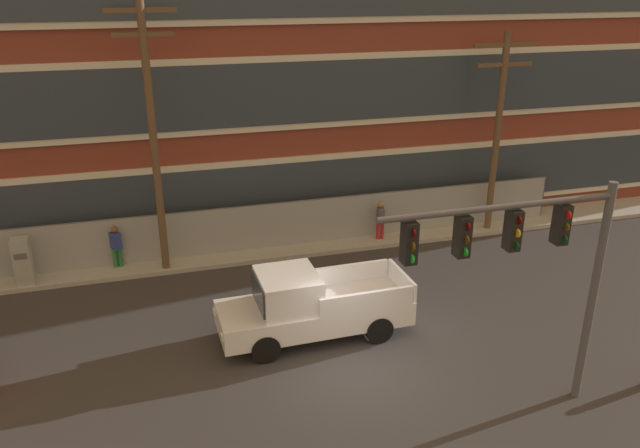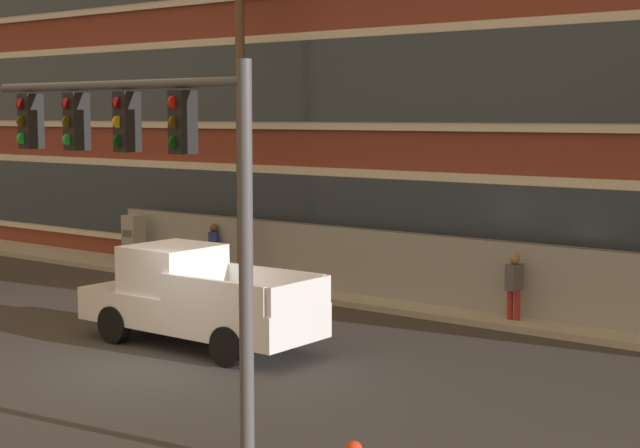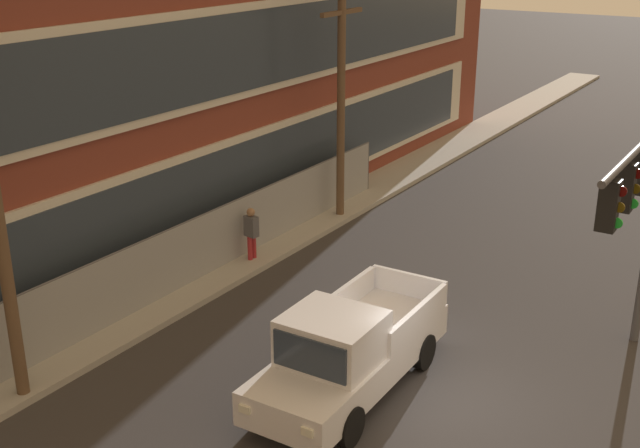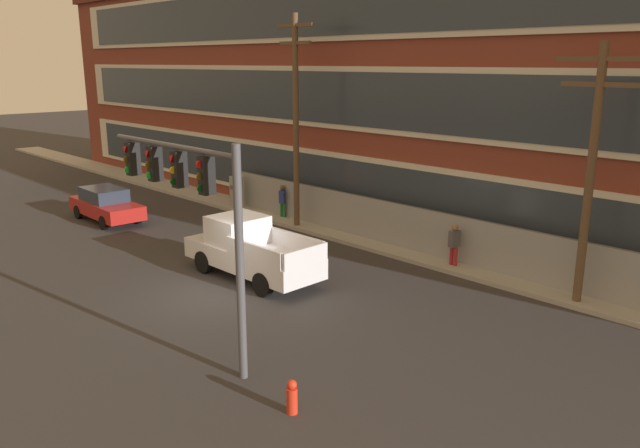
{
  "view_description": "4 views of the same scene",
  "coord_description": "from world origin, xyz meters",
  "px_view_note": "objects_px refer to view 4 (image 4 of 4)",
  "views": [
    {
      "loc": [
        -4.87,
        -13.03,
        9.72
      ],
      "look_at": [
        0.04,
        3.75,
        2.75
      ],
      "focal_mm": 35.0,
      "sensor_mm": 36.0,
      "label": 1
    },
    {
      "loc": [
        13.81,
        -12.26,
        4.82
      ],
      "look_at": [
        1.81,
        3.02,
        2.66
      ],
      "focal_mm": 55.0,
      "sensor_mm": 36.0,
      "label": 2
    },
    {
      "loc": [
        -13.22,
        -5.2,
        9.11
      ],
      "look_at": [
        -0.57,
        2.83,
        3.54
      ],
      "focal_mm": 45.0,
      "sensor_mm": 36.0,
      "label": 3
    },
    {
      "loc": [
        15.84,
        -10.48,
        7.3
      ],
      "look_at": [
        2.07,
        2.69,
        2.32
      ],
      "focal_mm": 35.0,
      "sensor_mm": 36.0,
      "label": 4
    }
  ],
  "objects_px": {
    "pickup_truck_white": "(250,250)",
    "sedan_red": "(106,204)",
    "utility_pole_near_corner": "(296,115)",
    "pedestrian_near_cabinet": "(454,243)",
    "utility_pole_midblock": "(592,164)",
    "fire_hydrant": "(292,397)",
    "traffic_signal_mast": "(190,194)",
    "electrical_cabinet": "(237,194)",
    "pedestrian_by_fence": "(283,200)"
  },
  "relations": [
    {
      "from": "pickup_truck_white",
      "to": "electrical_cabinet",
      "type": "bearing_deg",
      "value": 146.14
    },
    {
      "from": "pickup_truck_white",
      "to": "utility_pole_midblock",
      "type": "bearing_deg",
      "value": 31.9
    },
    {
      "from": "traffic_signal_mast",
      "to": "sedan_red",
      "type": "relative_size",
      "value": 1.21
    },
    {
      "from": "utility_pole_midblock",
      "to": "electrical_cabinet",
      "type": "relative_size",
      "value": 4.41
    },
    {
      "from": "utility_pole_near_corner",
      "to": "utility_pole_midblock",
      "type": "relative_size",
      "value": 1.18
    },
    {
      "from": "utility_pole_near_corner",
      "to": "utility_pole_midblock",
      "type": "height_order",
      "value": "utility_pole_near_corner"
    },
    {
      "from": "traffic_signal_mast",
      "to": "sedan_red",
      "type": "bearing_deg",
      "value": 163.01
    },
    {
      "from": "electrical_cabinet",
      "to": "pickup_truck_white",
      "type": "bearing_deg",
      "value": -33.86
    },
    {
      "from": "utility_pole_near_corner",
      "to": "pedestrian_near_cabinet",
      "type": "height_order",
      "value": "utility_pole_near_corner"
    },
    {
      "from": "fire_hydrant",
      "to": "utility_pole_midblock",
      "type": "bearing_deg",
      "value": 81.85
    },
    {
      "from": "utility_pole_near_corner",
      "to": "fire_hydrant",
      "type": "bearing_deg",
      "value": -42.07
    },
    {
      "from": "electrical_cabinet",
      "to": "pedestrian_near_cabinet",
      "type": "distance_m",
      "value": 12.72
    },
    {
      "from": "traffic_signal_mast",
      "to": "utility_pole_midblock",
      "type": "height_order",
      "value": "utility_pole_midblock"
    },
    {
      "from": "utility_pole_near_corner",
      "to": "fire_hydrant",
      "type": "xyz_separation_m",
      "value": [
        11.33,
        -10.23,
        -4.67
      ]
    },
    {
      "from": "traffic_signal_mast",
      "to": "pedestrian_near_cabinet",
      "type": "height_order",
      "value": "traffic_signal_mast"
    },
    {
      "from": "sedan_red",
      "to": "utility_pole_midblock",
      "type": "height_order",
      "value": "utility_pole_midblock"
    },
    {
      "from": "pedestrian_near_cabinet",
      "to": "utility_pole_near_corner",
      "type": "bearing_deg",
      "value": -177.94
    },
    {
      "from": "pedestrian_by_fence",
      "to": "fire_hydrant",
      "type": "height_order",
      "value": "pedestrian_by_fence"
    },
    {
      "from": "traffic_signal_mast",
      "to": "pickup_truck_white",
      "type": "xyz_separation_m",
      "value": [
        -3.67,
        4.52,
        -3.2
      ]
    },
    {
      "from": "utility_pole_near_corner",
      "to": "electrical_cabinet",
      "type": "bearing_deg",
      "value": 179.41
    },
    {
      "from": "pickup_truck_white",
      "to": "fire_hydrant",
      "type": "xyz_separation_m",
      "value": [
        7.6,
        -4.71,
        -0.59
      ]
    },
    {
      "from": "pickup_truck_white",
      "to": "sedan_red",
      "type": "xyz_separation_m",
      "value": [
        -10.98,
        -0.04,
        -0.17
      ]
    },
    {
      "from": "pickup_truck_white",
      "to": "utility_pole_midblock",
      "type": "height_order",
      "value": "utility_pole_midblock"
    },
    {
      "from": "electrical_cabinet",
      "to": "fire_hydrant",
      "type": "relative_size",
      "value": 2.29
    },
    {
      "from": "pickup_truck_white",
      "to": "pedestrian_near_cabinet",
      "type": "xyz_separation_m",
      "value": [
        4.44,
        5.8,
        0.01
      ]
    },
    {
      "from": "utility_pole_near_corner",
      "to": "electrical_cabinet",
      "type": "relative_size",
      "value": 5.18
    },
    {
      "from": "utility_pole_near_corner",
      "to": "pedestrian_near_cabinet",
      "type": "xyz_separation_m",
      "value": [
        8.17,
        0.29,
        -4.08
      ]
    },
    {
      "from": "pedestrian_by_fence",
      "to": "fire_hydrant",
      "type": "relative_size",
      "value": 2.17
    },
    {
      "from": "utility_pole_near_corner",
      "to": "electrical_cabinet",
      "type": "height_order",
      "value": "utility_pole_near_corner"
    },
    {
      "from": "traffic_signal_mast",
      "to": "pedestrian_near_cabinet",
      "type": "distance_m",
      "value": 10.83
    },
    {
      "from": "traffic_signal_mast",
      "to": "fire_hydrant",
      "type": "relative_size",
      "value": 7.15
    },
    {
      "from": "electrical_cabinet",
      "to": "pedestrian_by_fence",
      "type": "distance_m",
      "value": 2.98
    },
    {
      "from": "pickup_truck_white",
      "to": "pedestrian_near_cabinet",
      "type": "bearing_deg",
      "value": 52.59
    },
    {
      "from": "utility_pole_midblock",
      "to": "fire_hydrant",
      "type": "bearing_deg",
      "value": -98.15
    },
    {
      "from": "traffic_signal_mast",
      "to": "utility_pole_near_corner",
      "type": "height_order",
      "value": "utility_pole_near_corner"
    },
    {
      "from": "traffic_signal_mast",
      "to": "electrical_cabinet",
      "type": "xyz_separation_m",
      "value": [
        -11.95,
        10.07,
        -3.27
      ]
    },
    {
      "from": "sedan_red",
      "to": "pedestrian_by_fence",
      "type": "xyz_separation_m",
      "value": [
        5.64,
        6.09,
        0.18
      ]
    },
    {
      "from": "utility_pole_midblock",
      "to": "fire_hydrant",
      "type": "xyz_separation_m",
      "value": [
        -1.48,
        -10.37,
        -4.03
      ]
    },
    {
      "from": "electrical_cabinet",
      "to": "sedan_red",
      "type": "bearing_deg",
      "value": -115.76
    },
    {
      "from": "pedestrian_near_cabinet",
      "to": "pedestrian_by_fence",
      "type": "height_order",
      "value": "same"
    },
    {
      "from": "pedestrian_near_cabinet",
      "to": "pedestrian_by_fence",
      "type": "xyz_separation_m",
      "value": [
        -9.78,
        0.25,
        0.0
      ]
    },
    {
      "from": "utility_pole_near_corner",
      "to": "pedestrian_by_fence",
      "type": "relative_size",
      "value": 5.48
    },
    {
      "from": "utility_pole_midblock",
      "to": "pedestrian_near_cabinet",
      "type": "bearing_deg",
      "value": 178.1
    },
    {
      "from": "pedestrian_near_cabinet",
      "to": "fire_hydrant",
      "type": "bearing_deg",
      "value": -73.3
    },
    {
      "from": "sedan_red",
      "to": "pedestrian_by_fence",
      "type": "bearing_deg",
      "value": 47.19
    },
    {
      "from": "pickup_truck_white",
      "to": "utility_pole_near_corner",
      "type": "relative_size",
      "value": 0.6
    },
    {
      "from": "pedestrian_by_fence",
      "to": "fire_hydrant",
      "type": "xyz_separation_m",
      "value": [
        12.94,
        -10.76,
        -0.59
      ]
    },
    {
      "from": "utility_pole_midblock",
      "to": "pedestrian_by_fence",
      "type": "distance_m",
      "value": 14.83
    },
    {
      "from": "utility_pole_midblock",
      "to": "sedan_red",
      "type": "bearing_deg",
      "value": -164.16
    },
    {
      "from": "utility_pole_midblock",
      "to": "pedestrian_near_cabinet",
      "type": "distance_m",
      "value": 5.78
    }
  ]
}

